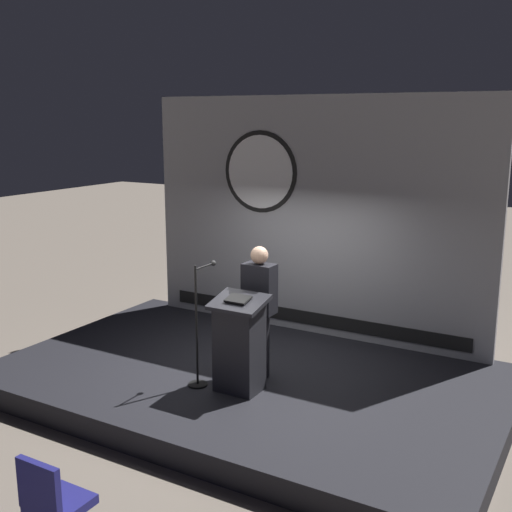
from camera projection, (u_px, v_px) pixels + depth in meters
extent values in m
plane|color=#6B6056|center=(249.00, 393.00, 8.32)|extent=(40.00, 40.00, 0.00)
cube|color=black|center=(249.00, 382.00, 8.29)|extent=(6.40, 4.00, 0.30)
cube|color=#9E9EA3|center=(312.00, 217.00, 9.44)|extent=(5.42, 0.10, 3.54)
cylinder|color=black|center=(260.00, 172.00, 9.68)|extent=(1.25, 0.02, 1.25)
cylinder|color=white|center=(260.00, 172.00, 9.67)|extent=(1.11, 0.02, 1.11)
cube|color=black|center=(308.00, 318.00, 9.73)|extent=(4.88, 0.02, 0.20)
cube|color=#26262B|center=(239.00, 348.00, 7.58)|extent=(0.52, 0.40, 1.08)
cube|color=#26262B|center=(239.00, 302.00, 7.46)|extent=(0.64, 0.50, 0.16)
cube|color=black|center=(238.00, 299.00, 7.44)|extent=(0.28, 0.20, 0.07)
cylinder|color=black|center=(259.00, 345.00, 8.01)|extent=(0.26, 0.26, 0.85)
cube|color=black|center=(259.00, 288.00, 7.86)|extent=(0.40, 0.24, 0.62)
sphere|color=tan|center=(259.00, 255.00, 7.76)|extent=(0.22, 0.22, 0.22)
cylinder|color=black|center=(198.00, 384.00, 7.82)|extent=(0.24, 0.24, 0.02)
cylinder|color=black|center=(197.00, 327.00, 7.66)|extent=(0.03, 0.03, 1.52)
cylinder|color=black|center=(204.00, 266.00, 7.67)|extent=(0.02, 0.38, 0.02)
sphere|color=#262626|center=(213.00, 263.00, 7.83)|extent=(0.07, 0.07, 0.07)
cube|color=navy|center=(60.00, 504.00, 5.25)|extent=(0.44, 0.44, 0.08)
cube|color=navy|center=(39.00, 488.00, 5.02)|extent=(0.44, 0.06, 0.44)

